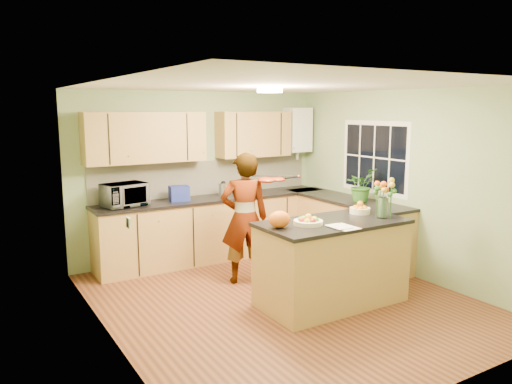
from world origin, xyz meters
TOP-DOWN VIEW (x-y plane):
  - floor at (0.00, 0.00)m, footprint 4.50×4.50m
  - ceiling at (0.00, 0.00)m, footprint 4.00×4.50m
  - wall_back at (0.00, 2.25)m, footprint 4.00×0.02m
  - wall_front at (0.00, -2.25)m, footprint 4.00×0.02m
  - wall_left at (-2.00, 0.00)m, footprint 0.02×4.50m
  - wall_right at (2.00, 0.00)m, footprint 0.02×4.50m
  - back_counter at (0.10, 1.95)m, footprint 3.64×0.62m
  - right_counter at (1.70, 0.85)m, footprint 0.62×2.24m
  - splashback at (0.10, 2.23)m, footprint 3.60×0.02m
  - upper_cabinets at (-0.18, 2.08)m, footprint 3.20×0.34m
  - boiler at (1.70, 2.09)m, footprint 0.40×0.30m
  - window_right at (1.99, 0.60)m, footprint 0.01×1.30m
  - light_switch at (-1.99, -0.60)m, footprint 0.02×0.09m
  - ceiling_lamp at (0.00, 0.30)m, footprint 0.30×0.30m
  - peninsula_island at (0.44, -0.36)m, footprint 1.71×0.88m
  - fruit_dish at (0.09, -0.36)m, footprint 0.33×0.33m
  - orange_bowl at (0.99, -0.21)m, footprint 0.25×0.25m
  - flower_vase at (1.04, -0.54)m, footprint 0.29×0.29m
  - orange_bag at (-0.26, -0.31)m, footprint 0.29×0.27m
  - papers at (0.34, -0.66)m, footprint 0.23×0.32m
  - violinist at (-0.06, 0.80)m, footprint 0.72×0.60m
  - violin at (0.14, 0.58)m, footprint 0.58×0.51m
  - microwave at (-1.27, 1.95)m, footprint 0.63×0.49m
  - blue_box at (-0.49, 1.93)m, footprint 0.30×0.24m
  - kettle at (0.22, 1.91)m, footprint 0.15×0.15m
  - jar_cream at (0.62, 2.00)m, footprint 0.15×0.15m
  - jar_white at (0.85, 1.93)m, footprint 0.13×0.13m
  - potted_plant at (1.70, 0.55)m, footprint 0.52×0.48m

SIDE VIEW (x-z plane):
  - floor at x=0.00m, z-range 0.00..0.00m
  - back_counter at x=0.10m, z-range 0.00..0.94m
  - right_counter at x=1.70m, z-range 0.00..0.94m
  - peninsula_island at x=0.44m, z-range 0.00..0.98m
  - violinist at x=-0.06m, z-range 0.00..1.70m
  - papers at x=0.34m, z-range 0.98..0.99m
  - jar_white at x=0.85m, z-range 0.94..1.10m
  - jar_cream at x=0.62m, z-range 0.94..1.11m
  - fruit_dish at x=0.09m, z-range 0.97..1.09m
  - orange_bowl at x=0.99m, z-range 0.97..1.11m
  - blue_box at x=-0.49m, z-range 0.94..1.16m
  - kettle at x=0.22m, z-range 0.91..1.19m
  - orange_bag at x=-0.26m, z-range 0.98..1.17m
  - microwave at x=-1.27m, z-range 0.94..1.25m
  - potted_plant at x=1.70m, z-range 0.94..1.41m
  - splashback at x=0.10m, z-range 0.94..1.46m
  - wall_back at x=0.00m, z-range 0.00..2.50m
  - wall_front at x=0.00m, z-range 0.00..2.50m
  - wall_left at x=-2.00m, z-range 0.00..2.50m
  - wall_right at x=2.00m, z-range 0.00..2.50m
  - light_switch at x=-1.99m, z-range 1.26..1.34m
  - flower_vase at x=1.04m, z-range 1.07..1.60m
  - violin at x=0.14m, z-range 1.29..1.43m
  - window_right at x=1.99m, z-range 1.02..2.08m
  - upper_cabinets at x=-0.18m, z-range 1.50..2.20m
  - boiler at x=1.70m, z-range 1.47..2.33m
  - ceiling_lamp at x=0.00m, z-range 2.43..2.50m
  - ceiling at x=0.00m, z-range 2.49..2.51m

